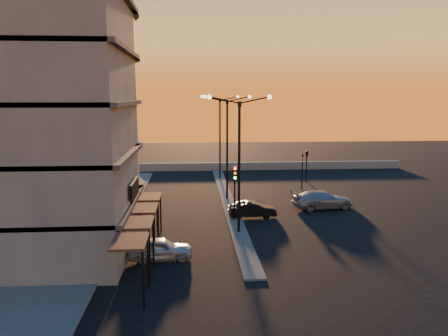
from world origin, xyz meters
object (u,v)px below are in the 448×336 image
(traffic_light_main, at_px, (235,184))
(streetlamp_mid, at_px, (227,139))
(car_hatchback, at_px, (160,249))
(car_wagon, at_px, (323,200))
(car_sedan, at_px, (252,209))

(traffic_light_main, bearing_deg, streetlamp_mid, 90.00)
(car_hatchback, xyz_separation_m, car_wagon, (12.91, 10.78, 0.12))
(streetlamp_mid, bearing_deg, car_sedan, -75.95)
(streetlamp_mid, height_order, traffic_light_main, streetlamp_mid)
(traffic_light_main, height_order, car_hatchback, traffic_light_main)
(traffic_light_main, relative_size, car_hatchback, 1.14)
(streetlamp_mid, height_order, car_wagon, streetlamp_mid)
(car_sedan, height_order, car_wagon, car_wagon)
(car_hatchback, bearing_deg, car_sedan, -42.27)
(streetlamp_mid, relative_size, car_sedan, 2.55)
(streetlamp_mid, distance_m, car_wagon, 9.93)
(traffic_light_main, distance_m, car_hatchback, 9.27)
(streetlamp_mid, xyz_separation_m, car_sedan, (1.50, -6.00, -4.98))
(streetlamp_mid, bearing_deg, traffic_light_main, -90.00)
(traffic_light_main, xyz_separation_m, car_wagon, (7.82, 3.37, -2.13))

